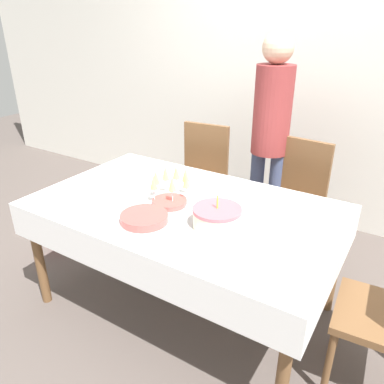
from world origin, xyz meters
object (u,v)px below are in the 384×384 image
Objects in this scene: gift_bag at (63,233)px; dining_chair_far_right at (294,199)px; plate_stack_dessert at (170,202)px; dining_chair_far_left at (200,177)px; birthday_cake at (217,217)px; person_standing at (271,127)px; champagne_tray at (171,185)px; plate_stack_main at (144,218)px.

dining_chair_far_right is at bearing 26.16° from gift_bag.
dining_chair_far_left is at bearing 109.94° from plate_stack_dessert.
person_standing is at bearing 97.91° from birthday_cake.
dining_chair_far_right is 0.58× the size of person_standing.
dining_chair_far_left reaches higher than birthday_cake.
birthday_cake is at bearing -12.81° from plate_stack_dessert.
gift_bag is at bearing 175.56° from plate_stack_dessert.
dining_chair_far_right is at bearing -25.33° from person_standing.
champagne_tray is (0.29, -0.83, 0.31)m from dining_chair_far_left.
champagne_tray is 1.34m from gift_bag.
dining_chair_far_left is at bearing 43.83° from gift_bag.
plate_stack_main is at bearing -73.86° from dining_chair_far_left.
birthday_cake and champagne_tray have the same top height.
dining_chair_far_right is at bearing 67.47° from plate_stack_main.
gift_bag is (-1.17, 0.09, -0.64)m from plate_stack_dessert.
dining_chair_far_left and dining_chair_far_right have the same top height.
birthday_cake is at bearing -55.02° from dining_chair_far_left.
birthday_cake is 1.02× the size of gift_bag.
dining_chair_far_left is 0.73m from person_standing.
champagne_tray is at bearing 159.07° from birthday_cake.
plate_stack_main is (-0.36, -0.16, -0.03)m from birthday_cake.
dining_chair_far_left reaches higher than gift_bag.
gift_bag is at bearing 173.56° from birthday_cake.
champagne_tray reaches higher than gift_bag.
plate_stack_main is at bearing -155.85° from birthday_cake.
dining_chair_far_right is 4.69× the size of plate_stack_dessert.
dining_chair_far_right is 1.03m from champagne_tray.
person_standing is (0.25, 0.96, 0.18)m from champagne_tray.
champagne_tray is 1.20× the size of plate_stack_main.
birthday_cake reaches higher than plate_stack_dessert.
plate_stack_main is (-0.48, -1.15, 0.24)m from dining_chair_far_right.
plate_stack_main reaches higher than plate_stack_dessert.
person_standing reaches higher than birthday_cake.
dining_chair_far_right reaches higher than gift_bag.
dining_chair_far_right is 3.11× the size of champagne_tray.
plate_stack_dessert is (-0.48, -0.90, 0.23)m from dining_chair_far_right.
plate_stack_dessert is (0.33, -0.90, 0.23)m from dining_chair_far_left.
person_standing reaches higher than champagne_tray.
champagne_tray is 0.19× the size of person_standing.
gift_bag is (-1.18, 0.33, -0.64)m from plate_stack_main.
champagne_tray is at bearing 118.98° from plate_stack_dessert.
person_standing is at bearing 80.95° from plate_stack_main.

